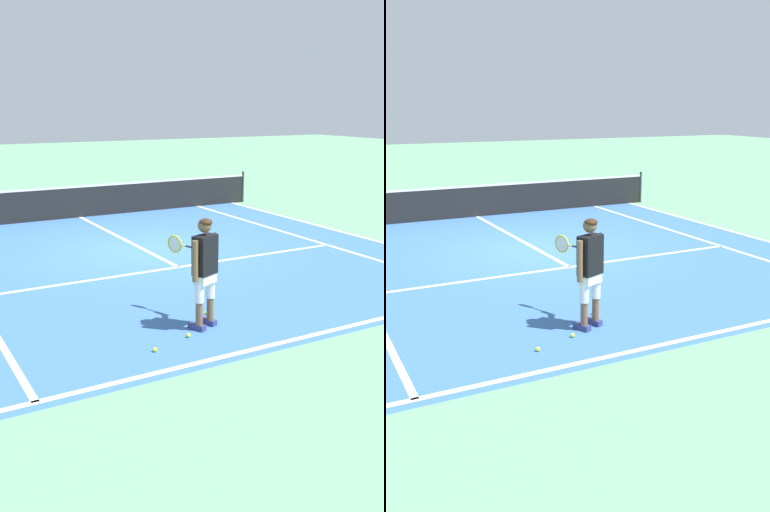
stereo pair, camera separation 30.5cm
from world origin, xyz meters
TOP-DOWN VIEW (x-y plane):
  - ground_plane at (0.00, 0.00)m, footprint 80.00×80.00m
  - court_inner_surface at (0.00, -0.61)m, footprint 10.98×11.07m
  - line_baseline at (0.00, -5.95)m, footprint 10.98×0.10m
  - line_service at (0.00, -1.68)m, footprint 8.23×0.10m
  - line_centre_service at (0.00, 1.52)m, footprint 0.10×6.40m
  - line_singles_right at (4.12, -0.61)m, footprint 0.10×10.67m
  - line_doubles_right at (5.49, -0.61)m, footprint 0.10×10.67m
  - tennis_net at (0.00, 4.72)m, footprint 11.96×0.08m
  - tennis_player at (-1.24, -4.86)m, footprint 0.57×1.23m
  - tennis_ball_near_feet at (-1.65, -5.12)m, footprint 0.07×0.07m
  - tennis_ball_by_baseline at (-0.92, -4.42)m, footprint 0.07×0.07m
  - tennis_ball_mid_court at (-2.30, -5.34)m, footprint 0.07×0.07m

SIDE VIEW (x-z plane):
  - ground_plane at x=0.00m, z-range 0.00..0.00m
  - court_inner_surface at x=0.00m, z-range 0.00..0.00m
  - line_baseline at x=0.00m, z-range 0.00..0.01m
  - line_service at x=0.00m, z-range 0.00..0.01m
  - line_centre_service at x=0.00m, z-range 0.00..0.01m
  - line_singles_right at x=4.12m, z-range 0.00..0.01m
  - line_doubles_right at x=5.49m, z-range 0.00..0.01m
  - tennis_ball_near_feet at x=-1.65m, z-range 0.00..0.07m
  - tennis_ball_by_baseline at x=-0.92m, z-range 0.00..0.07m
  - tennis_ball_mid_court at x=-2.30m, z-range 0.00..0.07m
  - tennis_net at x=0.00m, z-range -0.04..1.03m
  - tennis_player at x=-1.24m, z-range 0.13..1.85m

